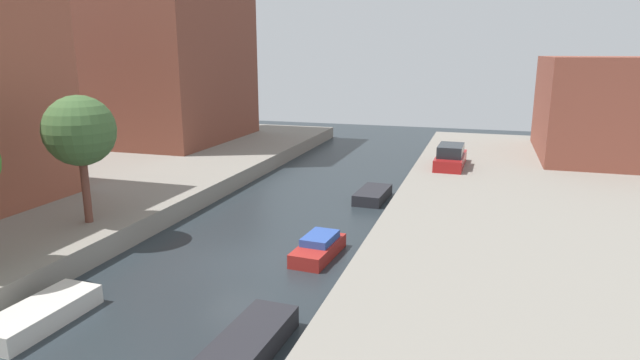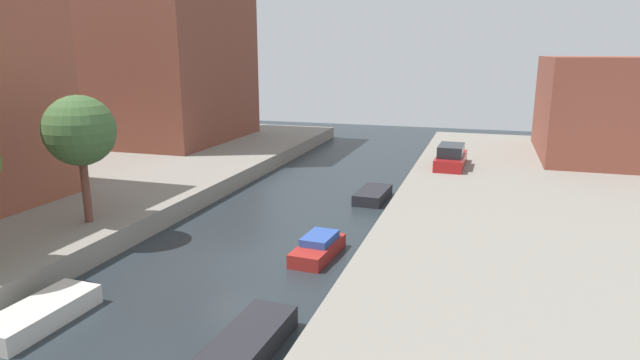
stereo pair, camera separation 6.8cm
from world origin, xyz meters
TOP-DOWN VIEW (x-y plane):
  - ground_plane at (0.00, 0.00)m, footprint 84.00×84.00m
  - apartment_tower_far at (-16.00, 20.96)m, footprint 10.00×13.22m
  - low_block_right at (18.00, 23.23)m, footprint 10.00×11.96m
  - street_tree_3 at (-7.01, -0.01)m, footprint 2.98×2.98m
  - parked_car at (7.28, 16.51)m, footprint 1.85×4.79m
  - moored_boat_left_2 at (-3.52, -6.41)m, footprint 1.67×3.74m
  - moored_boat_right_2 at (3.35, -6.29)m, footprint 1.63×4.46m
  - moored_boat_right_3 at (3.03, 1.51)m, footprint 1.56×3.34m
  - moored_boat_right_4 at (3.41, 10.62)m, footprint 1.68×3.43m

SIDE VIEW (x-z plane):
  - ground_plane at x=0.00m, z-range 0.00..0.00m
  - moored_boat_right_4 at x=3.41m, z-range 0.00..0.61m
  - moored_boat_left_2 at x=-3.52m, z-range 0.00..0.64m
  - moored_boat_right_2 at x=3.35m, z-range 0.00..0.66m
  - moored_boat_right_3 at x=3.03m, z-range -0.07..0.82m
  - parked_car at x=7.28m, z-range 0.87..2.34m
  - low_block_right at x=18.00m, z-range 1.00..7.92m
  - street_tree_3 at x=-7.01m, z-range 2.24..7.75m
  - apartment_tower_far at x=-16.00m, z-range 1.00..19.92m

